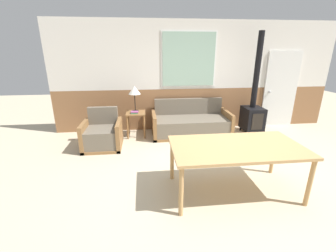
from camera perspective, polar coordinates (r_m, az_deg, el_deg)
ground_plane at (r=3.90m, az=15.64°, el=-12.98°), size 16.00×16.00×0.00m
wall_back at (r=5.87m, az=7.21°, el=12.42°), size 7.20×0.09×2.70m
couch at (r=5.58m, az=5.79°, el=0.41°), size 1.90×0.86×0.84m
armchair at (r=5.01m, az=-16.31°, el=-2.39°), size 0.80×0.74×0.82m
side_table at (r=5.45m, az=-8.17°, el=2.20°), size 0.45×0.45×0.60m
table_lamp at (r=5.38m, az=-8.53°, el=8.82°), size 0.29×0.29×0.61m
book_stack at (r=5.33m, az=-8.50°, el=3.45°), size 0.18×0.14×0.05m
dining_table at (r=3.33m, az=16.99°, el=-5.81°), size 1.84×0.99×0.74m
wood_stove at (r=5.94m, az=20.80°, el=3.84°), size 0.45×0.54×2.42m
entry_door at (r=6.79m, az=26.62°, el=8.21°), size 0.91×0.09×1.98m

